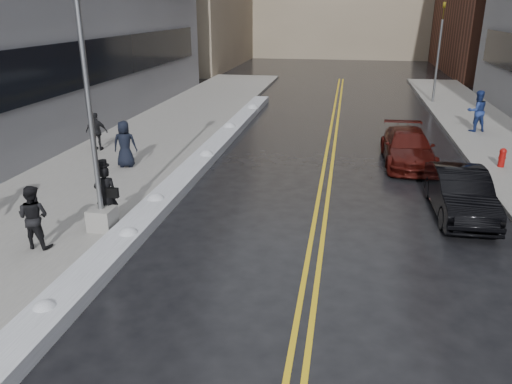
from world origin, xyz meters
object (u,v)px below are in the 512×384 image
at_px(pedestrian_b, 34,217).
at_px(traffic_signal, 439,49).
at_px(lamppost, 94,145).
at_px(pedestrian_east, 477,111).
at_px(fire_hydrant, 502,157).
at_px(pedestrian_fedora, 106,195).
at_px(car_maroon, 408,147).
at_px(pedestrian_c, 125,144).
at_px(car_black, 460,193).
at_px(pedestrian_d, 97,132).

bearing_deg(pedestrian_b, traffic_signal, -117.83).
distance_m(lamppost, pedestrian_east, 18.87).
relative_size(traffic_signal, pedestrian_b, 3.66).
bearing_deg(fire_hydrant, pedestrian_b, -145.30).
bearing_deg(pedestrian_fedora, car_maroon, -154.93).
xyz_separation_m(traffic_signal, pedestrian_c, (-13.55, -16.52, -2.37)).
bearing_deg(lamppost, pedestrian_c, 107.67).
bearing_deg(traffic_signal, lamppost, -118.21).
height_order(car_black, car_maroon, car_black).
height_order(fire_hydrant, pedestrian_c, pedestrian_c).
xyz_separation_m(pedestrian_b, car_maroon, (9.98, 9.57, -0.30)).
relative_size(pedestrian_c, car_maroon, 0.39).
distance_m(pedestrian_east, car_black, 11.15).
bearing_deg(car_maroon, pedestrian_b, -137.41).
bearing_deg(car_black, fire_hydrant, 61.63).
bearing_deg(pedestrian_c, pedestrian_b, 83.11).
height_order(pedestrian_b, pedestrian_c, pedestrian_c).
height_order(traffic_signal, pedestrian_b, traffic_signal).
relative_size(pedestrian_b, car_black, 0.39).
relative_size(lamppost, pedestrian_east, 3.85).
xyz_separation_m(lamppost, pedestrian_c, (-1.75, 5.48, -1.50)).
bearing_deg(pedestrian_east, pedestrian_b, 31.05).
distance_m(fire_hydrant, pedestrian_fedora, 14.49).
xyz_separation_m(fire_hydrant, pedestrian_b, (-13.43, -9.30, 0.42)).
bearing_deg(pedestrian_east, pedestrian_c, 13.64).
bearing_deg(pedestrian_east, traffic_signal, -101.22).
distance_m(pedestrian_fedora, pedestrian_b, 2.02).
bearing_deg(lamppost, fire_hydrant, 33.04).
bearing_deg(lamppost, car_black, 17.86).
xyz_separation_m(fire_hydrant, traffic_signal, (-0.50, 14.00, 2.85)).
bearing_deg(car_maroon, pedestrian_d, -177.61).
xyz_separation_m(traffic_signal, pedestrian_b, (-12.93, -23.30, -2.43)).
bearing_deg(traffic_signal, pedestrian_east, -84.26).
bearing_deg(car_maroon, pedestrian_fedora, -139.53).
xyz_separation_m(pedestrian_b, pedestrian_d, (-2.77, 8.77, -0.02)).
distance_m(traffic_signal, pedestrian_east, 8.38).
height_order(pedestrian_b, car_black, pedestrian_b).
distance_m(pedestrian_c, car_black, 11.82).
height_order(pedestrian_c, pedestrian_d, pedestrian_c).
distance_m(pedestrian_east, car_maroon, 6.84).
distance_m(lamppost, car_maroon, 12.26).
bearing_deg(lamppost, pedestrian_d, 117.57).
xyz_separation_m(pedestrian_d, car_maroon, (12.75, 0.80, -0.28)).
relative_size(fire_hydrant, car_maroon, 0.16).
xyz_separation_m(traffic_signal, pedestrian_fedora, (-11.81, -21.62, -2.41)).
relative_size(traffic_signal, pedestrian_fedora, 3.55).
bearing_deg(car_black, traffic_signal, 82.66).
bearing_deg(pedestrian_b, pedestrian_fedora, -122.41).
height_order(lamppost, pedestrian_c, lamppost).
height_order(pedestrian_fedora, pedestrian_d, pedestrian_fedora).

